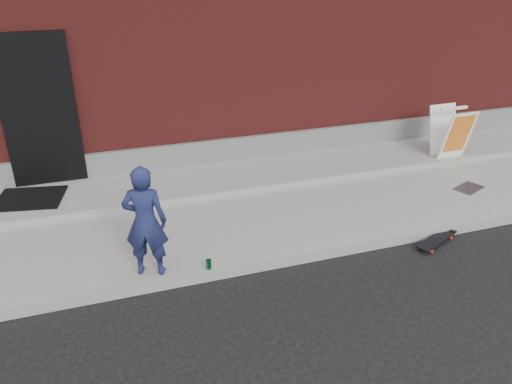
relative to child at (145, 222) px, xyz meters
name	(u,v)px	position (x,y,z in m)	size (l,w,h in m)	color
ground	(274,269)	(1.46, -0.20, -0.82)	(80.00, 80.00, 0.00)	black
sidewalk	(239,210)	(1.46, 1.30, -0.74)	(20.00, 3.00, 0.15)	gray
apron	(223,178)	(1.46, 2.20, -0.62)	(20.00, 1.20, 0.10)	gray
building	(167,2)	(1.46, 6.79, 1.68)	(20.00, 8.10, 5.00)	maroon
child	(145,222)	(0.00, 0.00, 0.00)	(0.49, 0.32, 1.33)	#1C234F
skateboard	(437,239)	(3.71, -0.32, -0.75)	(0.74, 0.47, 0.08)	red
pizza_sign	(451,132)	(5.43, 1.78, -0.13)	(0.54, 0.64, 0.88)	white
soda_can	(209,264)	(0.66, -0.15, -0.61)	(0.06, 0.06, 0.12)	#177333
doormat	(30,198)	(-1.44, 2.25, -0.55)	(0.92, 0.75, 0.03)	black
utility_plate	(469,188)	(5.05, 0.71, -0.66)	(0.46, 0.29, 0.01)	#4E4D52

